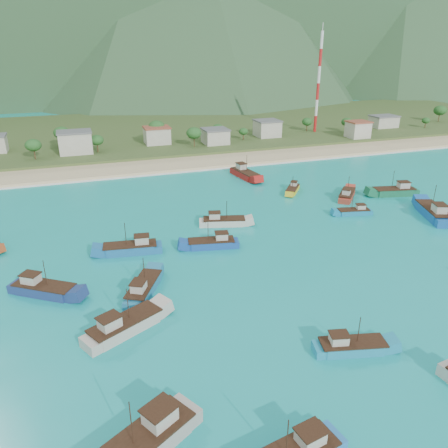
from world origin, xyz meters
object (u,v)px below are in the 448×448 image
object	(u,v)px
radio_tower	(318,83)
boat_1	(143,445)
boat_9	(354,212)
boat_27	(212,244)
boat_26	(293,190)
boat_20	(131,249)
boat_10	(433,213)
boat_23	(347,195)
boat_18	(394,192)
boat_4	(223,222)
boat_8	(351,347)
boat_21	(44,290)
boat_14	(124,327)
boat_12	(144,289)
boat_2	(245,174)

from	to	relation	value
radio_tower	boat_1	bearing A→B (deg)	-125.68
boat_9	boat_27	bearing A→B (deg)	111.46
boat_26	boat_20	bearing A→B (deg)	64.61
boat_10	radio_tower	bearing A→B (deg)	96.60
boat_23	boat_26	size ratio (longest dim) A/B	1.20
radio_tower	boat_23	xyz separation A→B (m)	(-34.79, -77.03, -21.14)
boat_18	radio_tower	bearing A→B (deg)	-2.98
radio_tower	boat_4	world-z (taller)	radio_tower
boat_8	boat_20	world-z (taller)	boat_20
boat_1	boat_21	distance (m)	36.40
boat_18	boat_20	bearing A→B (deg)	111.66
radio_tower	boat_21	distance (m)	149.87
boat_9	boat_27	xyz separation A→B (m)	(-37.25, -6.18, 0.21)
boat_14	boat_18	xyz separation A→B (m)	(75.77, 36.92, 0.02)
boat_26	boat_27	xyz separation A→B (m)	(-31.44, -26.22, 0.20)
boat_12	boat_21	xyz separation A→B (m)	(-15.30, 5.10, 0.04)
boat_1	boat_21	bearing A→B (deg)	-13.48
boat_1	boat_27	size ratio (longest dim) A/B	1.25
boat_4	boat_10	size ratio (longest dim) A/B	0.77
boat_21	boat_26	bearing A→B (deg)	153.40
boat_12	boat_9	bearing A→B (deg)	47.96
boat_12	boat_20	distance (m)	15.63
boat_8	boat_14	bearing A→B (deg)	-103.28
boat_2	boat_4	world-z (taller)	boat_2
boat_2	boat_8	size ratio (longest dim) A/B	1.28
boat_18	boat_20	world-z (taller)	boat_18
boat_23	boat_20	bearing A→B (deg)	-124.37
boat_2	boat_8	bearing A→B (deg)	70.32
boat_10	boat_27	world-z (taller)	boat_10
boat_9	boat_20	distance (m)	52.87
boat_9	boat_10	xyz separation A→B (m)	(16.28, -7.65, 0.55)
boat_10	boat_2	bearing A→B (deg)	143.82
boat_14	boat_20	bearing A→B (deg)	142.36
boat_21	boat_23	size ratio (longest dim) A/B	1.14
boat_1	boat_20	distance (m)	45.76
boat_1	boat_23	size ratio (longest dim) A/B	1.37
boat_26	boat_1	bearing A→B (deg)	90.88
boat_20	boat_23	world-z (taller)	boat_20
boat_27	boat_2	bearing A→B (deg)	-17.77
boat_1	boat_26	xyz separation A→B (m)	(52.28, 68.89, -0.51)
boat_20	boat_21	xyz separation A→B (m)	(-15.58, -10.52, -0.02)
boat_10	boat_4	bearing A→B (deg)	-173.02
boat_10	boat_12	world-z (taller)	boat_10
radio_tower	boat_21	size ratio (longest dim) A/B	3.65
boat_8	boat_21	xyz separation A→B (m)	(-38.67, 28.50, 0.16)
boat_2	boat_18	distance (m)	42.59
radio_tower	boat_1	world-z (taller)	radio_tower
radio_tower	boat_8	size ratio (longest dim) A/B	4.01
radio_tower	boat_4	bearing A→B (deg)	-130.45
radio_tower	boat_8	world-z (taller)	radio_tower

